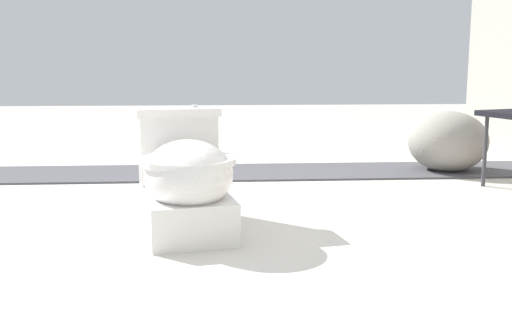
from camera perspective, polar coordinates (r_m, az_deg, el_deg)
The scene contains 4 objects.
ground_plane at distance 2.67m, azimuth -9.45°, elevation -6.18°, with size 14.00×14.00×0.00m, color beige.
gravel_strip at distance 3.84m, azimuth -0.25°, elevation -1.15°, with size 0.56×8.00×0.01m, color #4C4C51.
toilet at distance 2.53m, azimuth -6.78°, elevation -1.86°, with size 0.69×0.49×0.52m.
boulder_near at distance 4.05m, azimuth 17.82°, elevation 1.69°, with size 0.51×0.45×0.39m, color gray.
Camera 1 is at (2.56, 0.27, 0.72)m, focal length 42.00 mm.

